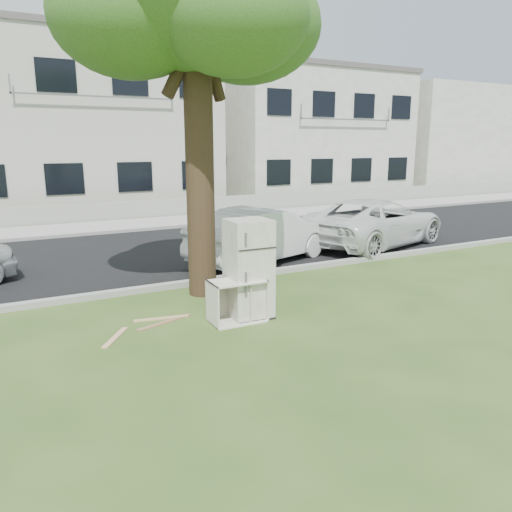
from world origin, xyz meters
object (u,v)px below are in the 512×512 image
cabinet (237,301)px  car_center (264,234)px  fridge (249,269)px  car_right (375,222)px

cabinet → car_center: size_ratio=0.22×
fridge → car_right: 7.21m
fridge → cabinet: size_ratio=1.85×
fridge → car_right: size_ratio=0.34×
cabinet → car_right: (6.41, 3.92, 0.33)m
fridge → cabinet: fridge is taller
fridge → car_right: (6.12, 3.80, -0.17)m
cabinet → car_right: 7.52m
car_center → car_right: size_ratio=0.84×
car_center → car_right: 3.87m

